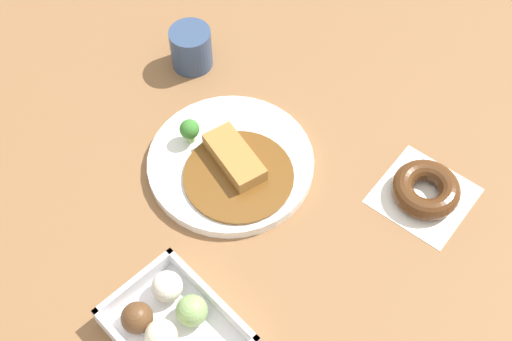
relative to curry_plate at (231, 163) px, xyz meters
name	(u,v)px	position (x,y,z in m)	size (l,w,h in m)	color
ground_plane	(217,194)	(0.02, -0.05, -0.01)	(1.60, 1.60, 0.00)	brown
curry_plate	(231,163)	(0.00, 0.00, 0.00)	(0.27, 0.27, 0.06)	white
donut_box	(173,328)	(0.15, -0.25, 0.01)	(0.18, 0.14, 0.06)	white
chocolate_ring_donut	(426,190)	(0.25, 0.18, 0.00)	(0.16, 0.16, 0.04)	white
coffee_mug	(191,48)	(-0.21, 0.10, 0.02)	(0.07, 0.07, 0.08)	#33476B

